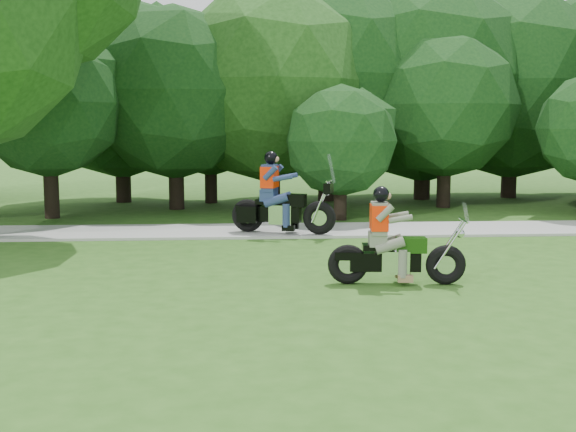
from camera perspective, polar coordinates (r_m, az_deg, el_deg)
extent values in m
plane|color=#2A5518|center=(10.34, 21.20, -7.58)|extent=(100.00, 100.00, 0.00)
cube|color=#969692|center=(17.76, 10.33, -1.03)|extent=(60.00, 2.20, 0.06)
cylinder|color=black|center=(23.62, -6.11, 2.93)|extent=(0.40, 0.40, 1.57)
sphere|color=black|center=(23.56, -6.18, 7.98)|extent=(3.99, 3.99, 3.99)
cylinder|color=black|center=(24.19, 3.04, 3.34)|extent=(0.54, 0.54, 1.80)
sphere|color=black|center=(24.18, 3.09, 10.76)|extent=(6.87, 6.87, 6.87)
cylinder|color=black|center=(22.74, 12.21, 2.79)|extent=(0.42, 0.42, 1.69)
sphere|color=black|center=(22.68, 12.36, 8.55)|extent=(4.42, 4.42, 4.42)
cylinder|color=black|center=(22.00, -8.82, 2.87)|extent=(0.46, 0.46, 1.80)
sphere|color=black|center=(21.95, -8.95, 9.60)|extent=(5.18, 5.18, 5.18)
cylinder|color=black|center=(20.71, -18.21, 2.32)|extent=(0.40, 0.40, 1.80)
sphere|color=black|center=(20.65, -18.45, 8.45)|extent=(4.05, 4.05, 4.05)
cylinder|color=black|center=(24.33, -12.89, 3.19)|extent=(0.50, 0.50, 1.80)
sphere|color=black|center=(24.30, -13.09, 9.83)|extent=(5.90, 5.90, 5.90)
cylinder|color=black|center=(26.39, 17.07, 3.36)|extent=(0.53, 0.53, 1.80)
sphere|color=black|center=(26.37, 17.32, 9.94)|extent=(6.56, 6.56, 6.56)
cylinder|color=black|center=(19.38, 4.15, 1.38)|extent=(0.35, 0.35, 1.15)
sphere|color=black|center=(19.29, 4.19, 5.96)|extent=(2.99, 2.99, 2.99)
cylinder|color=black|center=(22.50, -1.28, 3.05)|extent=(0.51, 0.51, 1.80)
sphere|color=#1B4413|center=(22.47, -1.30, 10.48)|extent=(6.20, 6.20, 6.20)
cylinder|color=black|center=(25.04, 10.55, 3.36)|extent=(0.55, 0.55, 1.80)
sphere|color=black|center=(25.03, 10.73, 10.61)|extent=(6.97, 6.97, 6.97)
torus|color=black|center=(11.66, 4.75, -3.83)|extent=(0.66, 0.24, 0.65)
torus|color=black|center=(11.85, 12.36, -3.79)|extent=(0.66, 0.24, 0.65)
cube|color=black|center=(11.70, 7.67, -3.60)|extent=(1.15, 0.32, 0.30)
cube|color=silver|center=(11.72, 8.44, -3.59)|extent=(0.47, 0.35, 0.37)
cube|color=black|center=(11.70, 9.68, -2.26)|extent=(0.50, 0.32, 0.24)
cube|color=black|center=(11.64, 7.08, -2.44)|extent=(0.50, 0.34, 0.09)
cylinder|color=silver|center=(11.80, 12.58, -2.25)|extent=(0.50, 0.09, 0.77)
cylinder|color=silver|center=(11.79, 13.68, -0.34)|extent=(0.09, 0.59, 0.03)
cube|color=#626955|center=(11.62, 7.09, -1.81)|extent=(0.31, 0.37, 0.22)
cube|color=#626955|center=(11.57, 7.20, -0.19)|extent=(0.27, 0.41, 0.52)
cube|color=#FC2A05|center=(11.57, 7.21, -0.09)|extent=(0.30, 0.45, 0.41)
sphere|color=black|center=(11.53, 7.37, 1.72)|extent=(0.26, 0.26, 0.26)
torus|color=black|center=(16.81, -3.20, 0.04)|extent=(0.80, 0.44, 0.77)
torus|color=black|center=(16.39, 2.49, -0.15)|extent=(0.80, 0.44, 0.77)
cube|color=black|center=(16.63, -1.07, 0.16)|extent=(1.25, 0.63, 0.35)
cube|color=silver|center=(16.58, -0.51, 0.14)|extent=(0.62, 0.52, 0.44)
cube|color=black|center=(16.48, 0.41, 1.25)|extent=(0.65, 0.49, 0.29)
cube|color=black|center=(16.63, -1.53, 1.15)|extent=(0.65, 0.51, 0.11)
cylinder|color=silver|center=(16.34, 2.65, 1.19)|extent=(0.43, 0.18, 0.99)
cylinder|color=silver|center=(16.26, 3.30, 2.82)|extent=(0.25, 0.68, 0.04)
cube|color=black|center=(16.56, -3.27, 0.12)|extent=(0.48, 0.27, 0.37)
cube|color=black|center=(17.02, -2.79, 0.31)|extent=(0.48, 0.27, 0.37)
cube|color=navy|center=(16.61, -1.53, 1.67)|extent=(0.44, 0.50, 0.26)
cube|color=navy|center=(16.57, -1.46, 3.03)|extent=(0.41, 0.53, 0.62)
cube|color=#FC2A05|center=(16.57, -1.46, 3.11)|extent=(0.46, 0.58, 0.48)
sphere|color=black|center=(16.54, -1.36, 4.63)|extent=(0.31, 0.31, 0.31)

